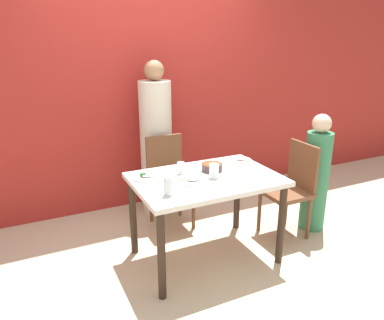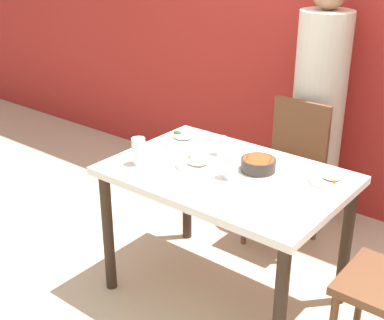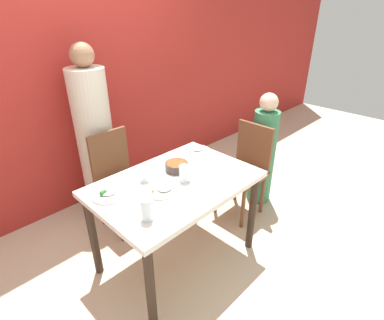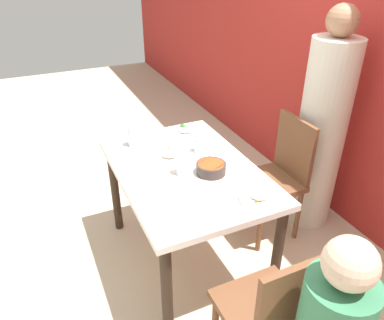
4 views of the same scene
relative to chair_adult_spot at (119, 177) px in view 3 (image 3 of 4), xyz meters
name	(u,v)px [view 3 (image 3 of 4)]	position (x,y,z in m)	size (l,w,h in m)	color
ground_plane	(178,257)	(0.03, -0.74, -0.50)	(10.00, 10.00, 0.00)	beige
wall_back	(73,72)	(0.03, 0.63, 0.85)	(10.00, 0.06, 2.70)	#A82823
dining_table	(176,193)	(0.03, -0.74, 0.16)	(1.19, 0.81, 0.76)	silver
chair_adult_spot	(119,177)	(0.00, 0.00, 0.00)	(0.40, 0.40, 0.91)	brown
chair_child_spot	(246,167)	(0.97, -0.72, 0.00)	(0.40, 0.40, 0.91)	brown
person_adult	(96,141)	(0.00, 0.34, 0.26)	(0.34, 0.34, 1.63)	beige
person_child	(263,153)	(1.26, -0.72, 0.05)	(0.25, 0.25, 1.17)	#387F56
bowl_curry	(177,166)	(0.15, -0.63, 0.29)	(0.18, 0.18, 0.06)	#3D332D
plate_rice_adult	(109,193)	(-0.41, -0.55, 0.27)	(0.24, 0.24, 0.05)	white
plate_rice_child	(197,150)	(0.50, -0.52, 0.27)	(0.22, 0.22, 0.04)	white
plate_noodles	(162,189)	(-0.12, -0.78, 0.27)	(0.23, 0.23, 0.05)	white
glass_water_tall	(147,209)	(-0.38, -0.94, 0.33)	(0.07, 0.07, 0.14)	silver
glass_water_short	(185,173)	(0.08, -0.78, 0.32)	(0.08, 0.08, 0.12)	silver
glass_water_center	(144,175)	(-0.12, -0.58, 0.31)	(0.06, 0.06, 0.10)	silver
napkin_folded	(144,172)	(-0.05, -0.47, 0.26)	(0.14, 0.14, 0.01)	white
fork_steel	(203,163)	(0.37, -0.70, 0.26)	(0.18, 0.04, 0.01)	silver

